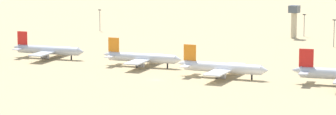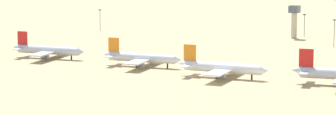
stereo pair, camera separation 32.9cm
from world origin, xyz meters
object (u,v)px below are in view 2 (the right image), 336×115
object	(u,v)px
control_tower	(294,19)
light_pole_mid	(304,23)
parked_jet_red_2	(48,50)
light_pole_east	(334,31)
light_pole_west	(100,18)
parked_jet_orange_3	(141,58)
parked_jet_orange_4	(222,68)

from	to	relation	value
control_tower	light_pole_mid	size ratio (longest dim) A/B	1.44
parked_jet_red_2	light_pole_east	distance (m)	145.72
control_tower	light_pole_west	size ratio (longest dim) A/B	1.42
control_tower	parked_jet_red_2	bearing A→B (deg)	-119.77
light_pole_west	light_pole_east	xyz separation A→B (m)	(141.59, 3.87, 0.78)
control_tower	parked_jet_orange_3	bearing A→B (deg)	-99.94
parked_jet_red_2	light_pole_east	size ratio (longest dim) A/B	2.61
parked_jet_orange_4	parked_jet_orange_3	bearing A→B (deg)	163.39
parked_jet_red_2	control_tower	world-z (taller)	control_tower
light_pole_mid	control_tower	bearing A→B (deg)	-102.90
parked_jet_orange_4	control_tower	distance (m)	133.23
parked_jet_red_2	control_tower	xyz separation A→B (m)	(71.99, 125.86, 6.87)
parked_jet_red_2	parked_jet_orange_3	bearing A→B (deg)	-8.48
control_tower	light_pole_east	size ratio (longest dim) A/B	1.27
parked_jet_orange_3	parked_jet_orange_4	world-z (taller)	parked_jet_orange_4
parked_jet_red_2	light_pole_east	world-z (taller)	light_pole_east
parked_jet_red_2	parked_jet_orange_4	world-z (taller)	parked_jet_orange_4
control_tower	light_pole_west	distance (m)	113.94
parked_jet_orange_4	control_tower	bearing A→B (deg)	92.23
parked_jet_orange_3	light_pole_west	distance (m)	132.06
parked_jet_orange_3	light_pole_west	bearing A→B (deg)	122.90
parked_jet_red_2	light_pole_east	bearing A→B (deg)	34.56
parked_jet_orange_3	control_tower	xyz separation A→B (m)	(21.73, 124.05, 6.84)
control_tower	light_pole_west	xyz separation A→B (m)	(-110.75, -26.57, -3.38)
light_pole_west	light_pole_mid	world-z (taller)	light_pole_west
control_tower	light_pole_east	xyz separation A→B (m)	(30.84, -22.70, -2.60)
light_pole_west	control_tower	bearing A→B (deg)	13.49
parked_jet_orange_3	parked_jet_orange_4	xyz separation A→B (m)	(42.91, -7.32, 0.21)
light_pole_mid	light_pole_east	size ratio (longest dim) A/B	0.88
light_pole_mid	light_pole_east	distance (m)	43.27
light_pole_west	parked_jet_orange_4	bearing A→B (deg)	-38.46
light_pole_east	parked_jet_orange_3	bearing A→B (deg)	-117.42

